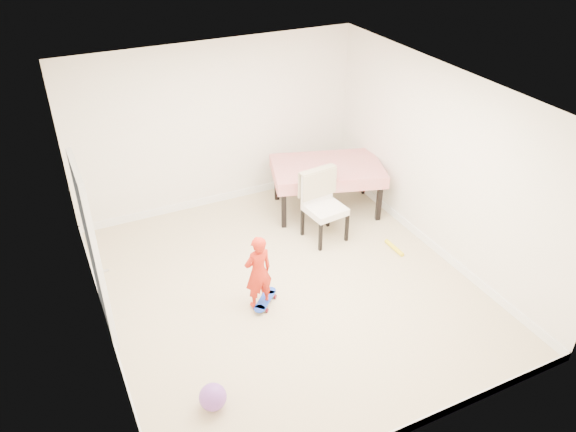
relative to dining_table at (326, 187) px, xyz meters
name	(u,v)px	position (x,y,z in m)	size (l,w,h in m)	color
ground	(288,287)	(-1.40, -1.52, -0.39)	(5.00, 5.00, 0.00)	#C5B289
ceiling	(288,96)	(-1.40, -1.52, 2.19)	(4.50, 5.00, 0.04)	white
wall_back	(217,127)	(-1.40, 0.96, 0.91)	(4.50, 0.04, 2.60)	white
wall_front	(415,335)	(-1.40, -4.00, 0.91)	(4.50, 0.04, 2.60)	white
wall_left	(93,248)	(-3.63, -1.52, 0.91)	(0.04, 5.00, 2.60)	white
wall_right	(439,164)	(0.83, -1.52, 0.91)	(0.04, 5.00, 2.60)	white
door	(94,254)	(-3.63, -1.22, 0.64)	(0.10, 0.94, 2.11)	white
baseboard_back	(222,197)	(-1.40, 0.97, -0.33)	(4.50, 0.02, 0.12)	white
baseboard_front	(400,431)	(-1.40, -4.01, -0.33)	(4.50, 0.02, 0.12)	white
baseboard_left	(112,337)	(-3.64, -1.52, -0.33)	(0.02, 5.00, 0.12)	white
baseboard_right	(428,241)	(0.84, -1.52, -0.33)	(0.02, 5.00, 0.12)	white
dining_table	(326,187)	(0.00, 0.00, 0.00)	(1.66, 1.04, 0.78)	#A92109
dining_chair	(325,207)	(-0.42, -0.71, 0.13)	(0.57, 0.65, 1.04)	white
skateboard	(265,301)	(-1.80, -1.70, -0.35)	(0.51, 0.18, 0.08)	blue
child	(258,274)	(-1.88, -1.70, 0.11)	(0.36, 0.24, 0.99)	red
balloon	(213,397)	(-2.90, -2.91, -0.25)	(0.28, 0.28, 0.28)	purple
foam_toy	(394,248)	(0.34, -1.41, -0.36)	(0.06, 0.06, 0.40)	yellow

